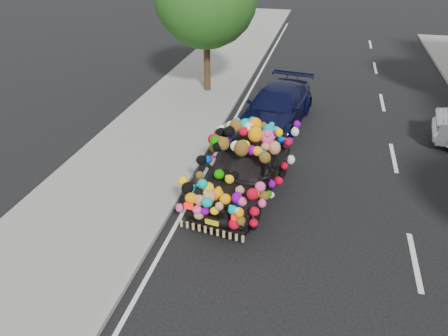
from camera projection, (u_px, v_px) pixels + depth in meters
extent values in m
plane|color=black|center=(255.00, 237.00, 10.43)|extent=(100.00, 100.00, 0.00)
cube|color=gray|center=(91.00, 211.00, 11.28)|extent=(4.00, 60.00, 0.12)
cube|color=gray|center=(162.00, 221.00, 10.88)|extent=(0.15, 60.00, 0.13)
cylinder|color=#332114|center=(207.00, 62.00, 18.55)|extent=(0.28, 0.28, 2.73)
imported|color=black|center=(244.00, 169.00, 11.79)|extent=(2.36, 4.55, 1.48)
cube|color=red|center=(189.00, 206.00, 10.20)|extent=(0.23, 0.09, 0.14)
cube|color=red|center=(236.00, 217.00, 9.81)|extent=(0.23, 0.09, 0.14)
cube|color=yellow|center=(212.00, 222.00, 10.15)|extent=(0.34, 0.09, 0.12)
imported|color=black|center=(276.00, 107.00, 15.83)|extent=(2.65, 5.01, 1.39)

